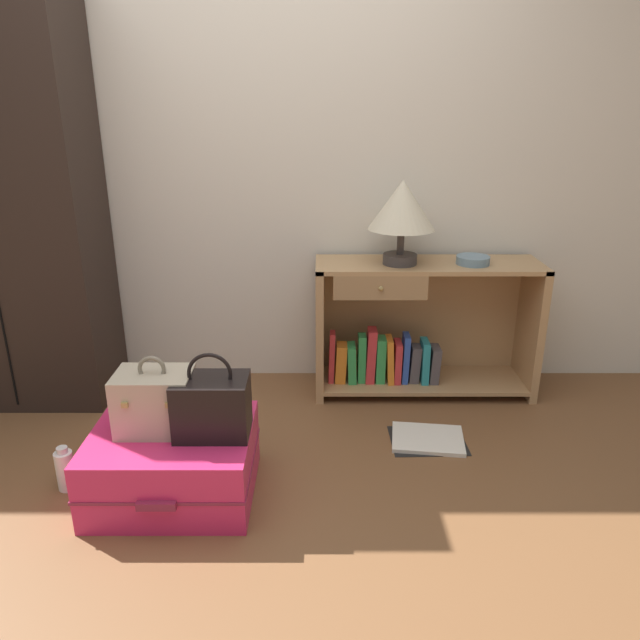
% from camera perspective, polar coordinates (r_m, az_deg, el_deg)
% --- Properties ---
extents(ground_plane, '(9.00, 9.00, 0.00)m').
position_cam_1_polar(ground_plane, '(2.26, -9.24, -20.78)').
color(ground_plane, brown).
extents(back_wall, '(6.40, 0.10, 2.60)m').
position_cam_1_polar(back_wall, '(3.21, -6.21, 16.90)').
color(back_wall, silver).
rests_on(back_wall, ground_plane).
extents(wardrobe, '(0.83, 0.47, 2.05)m').
position_cam_1_polar(wardrobe, '(3.29, -27.49, 10.07)').
color(wardrobe, black).
rests_on(wardrobe, ground_plane).
extents(bookshelf, '(1.14, 0.37, 0.71)m').
position_cam_1_polar(bookshelf, '(3.20, 9.28, -0.96)').
color(bookshelf, tan).
rests_on(bookshelf, ground_plane).
extents(table_lamp, '(0.33, 0.33, 0.41)m').
position_cam_1_polar(table_lamp, '(2.97, 8.11, 10.52)').
color(table_lamp, '#3D3838').
rests_on(table_lamp, bookshelf).
extents(bowl, '(0.17, 0.17, 0.04)m').
position_cam_1_polar(bowl, '(3.09, 14.62, 5.52)').
color(bowl, slate).
rests_on(bowl, bookshelf).
extents(suitcase_large, '(0.63, 0.54, 0.28)m').
position_cam_1_polar(suitcase_large, '(2.48, -13.51, -13.04)').
color(suitcase_large, '#DB2860').
rests_on(suitcase_large, ground_plane).
extents(train_case, '(0.29, 0.21, 0.31)m').
position_cam_1_polar(train_case, '(2.39, -15.16, -7.43)').
color(train_case, '#B7A88E').
rests_on(train_case, suitcase_large).
extents(handbag, '(0.28, 0.19, 0.33)m').
position_cam_1_polar(handbag, '(2.31, -10.00, -8.00)').
color(handbag, black).
rests_on(handbag, suitcase_large).
extents(bottle, '(0.07, 0.07, 0.19)m').
position_cam_1_polar(bottle, '(2.67, -22.84, -12.92)').
color(bottle, white).
rests_on(bottle, ground_plane).
extents(open_book_on_floor, '(0.35, 0.29, 0.02)m').
position_cam_1_polar(open_book_on_floor, '(2.86, 10.46, -11.12)').
color(open_book_on_floor, white).
rests_on(open_book_on_floor, ground_plane).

